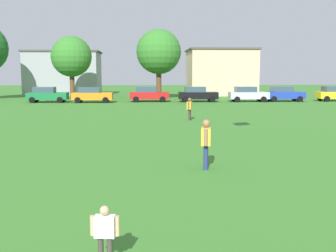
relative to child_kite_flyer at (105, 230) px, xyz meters
The scene contains 15 objects.
ground_plane 25.34m from the child_kite_flyer, 90.21° to the left, with size 160.00×160.00×0.00m, color #387528.
child_kite_flyer is the anchor object (origin of this frame).
adult_bystander 7.41m from the child_kite_flyer, 68.86° to the left, with size 0.39×0.78×1.66m.
bystander_near_trees 21.57m from the child_kite_flyer, 80.23° to the left, with size 0.43×0.69×1.52m.
parked_car_green_0 40.71m from the child_kite_flyer, 104.16° to the left, with size 4.30×2.02×1.68m.
parked_car_orange_1 39.34m from the child_kite_flyer, 97.41° to the left, with size 4.30×2.02×1.68m.
parked_car_red_2 40.06m from the child_kite_flyer, 88.48° to the left, with size 4.30×2.02×1.68m.
parked_car_black_3 40.15m from the child_kite_flyer, 80.70° to the left, with size 4.30×2.02×1.68m.
parked_car_silver_4 41.20m from the child_kite_flyer, 72.93° to the left, with size 4.30×2.02×1.68m.
parked_car_blue_5 42.89m from the child_kite_flyer, 67.70° to the left, with size 4.30×2.02×1.68m.
parked_car_yellow_6 45.59m from the child_kite_flyer, 60.75° to the left, with size 4.30×2.02×1.68m.
tree_center 45.53m from the child_kite_flyer, 100.27° to the left, with size 4.85×4.85×7.56m.
tree_far_right 45.25m from the child_kite_flyer, 86.96° to the left, with size 5.44×5.44×8.48m.
house_left 55.80m from the child_kite_flyer, 101.35° to the left, with size 10.49×7.15×6.29m.
house_right 55.96m from the child_kite_flyer, 77.88° to the left, with size 9.63×9.24×6.62m.
Camera 1 is at (0.76, -1.94, 3.16)m, focal length 44.74 mm.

